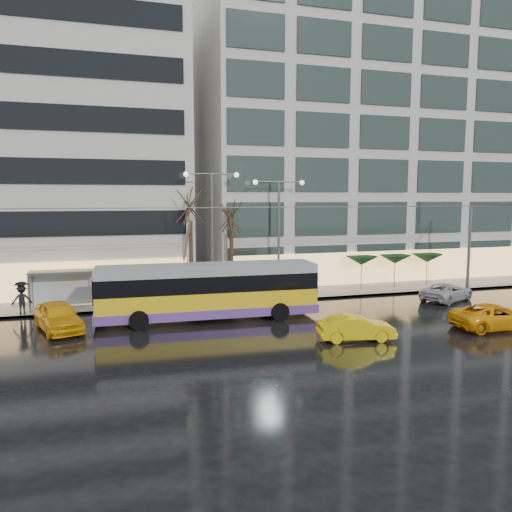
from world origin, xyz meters
name	(u,v)px	position (x,y,z in m)	size (l,w,h in m)	color
ground	(217,345)	(0.00, 0.00, 0.00)	(140.00, 140.00, 0.00)	black
sidewalk	(205,292)	(2.00, 14.00, 0.07)	(80.00, 10.00, 0.15)	gray
kerb	(218,305)	(2.00, 9.05, 0.07)	(80.00, 0.10, 0.15)	slate
building_right	(371,142)	(19.00, 19.00, 12.65)	(32.00, 14.00, 25.00)	#B7B4AF
trolleybus	(208,293)	(0.60, 5.38, 1.66)	(13.32, 5.38, 6.13)	gold
catenary	(206,246)	(1.00, 7.94, 4.25)	(42.24, 5.12, 7.00)	#595B60
bus_shelter	(58,281)	(-8.38, 10.69, 1.96)	(4.20, 1.60, 2.51)	#595B60
street_lamp_near	(212,218)	(2.00, 10.80, 5.99)	(3.96, 0.36, 9.03)	#595B60
street_lamp_far	(279,221)	(7.00, 10.80, 5.71)	(3.96, 0.36, 8.53)	#595B60
tree_a	(190,202)	(0.50, 11.00, 7.09)	(3.20, 3.20, 8.40)	black
tree_b	(231,211)	(3.50, 11.20, 6.40)	(3.20, 3.20, 7.70)	black
parasol_a	(362,261)	(14.00, 11.00, 2.45)	(2.50, 2.50, 2.65)	#595B60
parasol_b	(395,259)	(17.00, 11.00, 2.45)	(2.50, 2.50, 2.65)	#595B60
parasol_c	(427,258)	(20.00, 11.00, 2.45)	(2.50, 2.50, 2.65)	#595B60
taxi_a	(58,316)	(-7.91, 5.24, 0.83)	(1.95, 4.84, 1.65)	#EAA60C
taxi_b	(356,328)	(7.13, -1.16, 0.66)	(1.40, 4.02, 1.32)	yellow
taxi_c	(496,316)	(15.83, -1.34, 0.71)	(2.34, 5.08, 1.41)	#FFA90D
sedan_silver	(447,292)	(18.20, 5.99, 0.64)	(2.13, 4.63, 1.29)	#B5B5BA
pedestrian_a	(101,285)	(-5.68, 10.62, 1.57)	(1.10, 1.11, 2.19)	black
pedestrian_b	(127,293)	(-4.01, 10.46, 0.92)	(0.94, 0.88, 1.54)	black
pedestrian_c	(22,297)	(-10.38, 9.40, 1.28)	(1.30, 0.94, 2.11)	black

